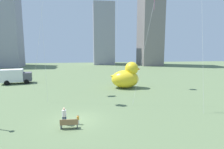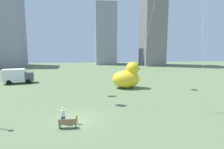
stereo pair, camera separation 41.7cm
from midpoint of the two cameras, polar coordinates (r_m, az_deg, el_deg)
ground_plane at (r=19.14m, az=-11.39°, el=-13.62°), size 140.00×140.00×0.00m
park_bench at (r=17.32m, az=-13.73°, el=-14.43°), size 1.57×0.49×0.90m
person_adult at (r=18.10m, az=-15.11°, el=-12.00°), size 0.40×0.40×1.64m
person_child at (r=18.04m, az=-11.08°, el=-13.28°), size 0.22×0.22×0.92m
giant_inflatable_duck at (r=32.69m, az=4.02°, el=-0.73°), size 5.54×3.56×4.59m
box_truck at (r=41.19m, az=-27.72°, el=-0.52°), size 5.93×3.52×2.85m
city_skyline at (r=75.73m, az=-13.90°, el=14.60°), size 75.45×18.09×40.76m
kite_pink at (r=22.85m, az=12.05°, el=21.27°), size 2.97×2.38×13.57m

